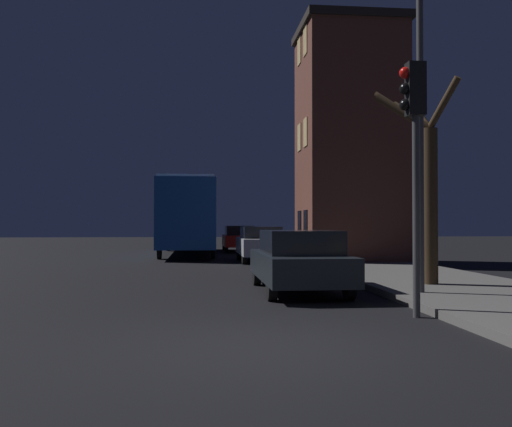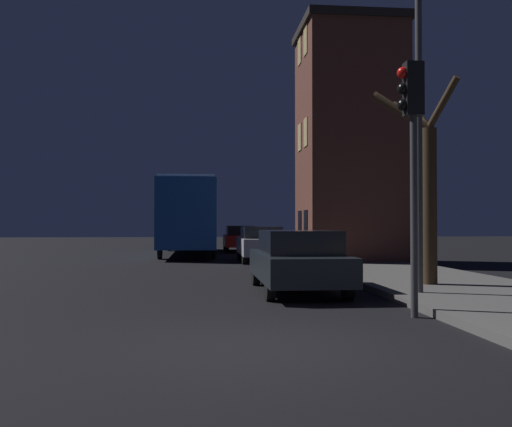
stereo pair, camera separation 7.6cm
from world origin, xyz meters
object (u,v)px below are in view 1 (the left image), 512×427
Objects in this scene: bus at (188,212)px; car_near_lane at (299,260)px; streetlamp at (399,44)px; car_mid_lane at (260,243)px; bare_tree at (426,179)px; car_far_lane at (239,238)px; traffic_light at (414,134)px.

car_near_lane is (2.82, -16.37, -1.42)m from bus.
car_mid_lane is (-1.62, 11.89, -4.54)m from streetlamp.
streetlamp is 3.37m from bare_tree.
car_near_lane is (-3.08, -0.12, -1.88)m from bare_tree.
streetlamp is 21.44m from car_far_lane.
streetlamp reaches higher than traffic_light.
streetlamp reaches higher than car_mid_lane.
car_near_lane is at bearing -91.33° from car_mid_lane.
bare_tree is at bearing -74.52° from car_mid_lane.
traffic_light is at bearing -78.34° from bus.
bus is (-4.68, 17.87, -3.15)m from streetlamp.
traffic_light is 0.97× the size of car_mid_lane.
bare_tree is 1.05× the size of car_near_lane.
streetlamp is 0.60× the size of bus.
streetlamp is 1.48× the size of bare_tree.
streetlamp is 1.65× the size of traffic_light.
bus is (-4.14, 20.06, -0.91)m from traffic_light.
bare_tree reaches higher than car_near_lane.
car_far_lane is (-3.09, 19.24, -1.86)m from bare_tree.
bus is 2.63× the size of car_far_lane.
streetlamp is at bearing -75.31° from bus.
streetlamp is 1.54× the size of car_near_lane.
bare_tree is at bearing 65.09° from traffic_light.
car_mid_lane is at bearing 94.37° from traffic_light.
traffic_light is at bearing -70.34° from car_near_lane.
streetlamp reaches higher than car_near_lane.
car_near_lane is 1.03× the size of car_mid_lane.
car_far_lane is at bearing 93.28° from traffic_light.
car_mid_lane is at bearing 88.67° from car_near_lane.
traffic_light is 20.50m from bus.
car_near_lane is at bearing -177.72° from bare_tree.
traffic_light is 14.30m from car_mid_lane.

